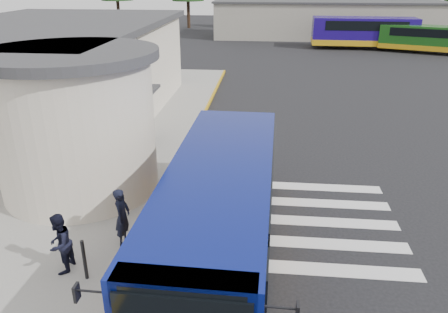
# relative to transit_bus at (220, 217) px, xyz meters

# --- Properties ---
(ground) EXTENTS (140.00, 140.00, 0.00)m
(ground) POSITION_rel_transit_bus_xyz_m (1.76, 3.06, -1.33)
(ground) COLOR black
(ground) RESTS_ON ground
(sidewalk) EXTENTS (10.00, 34.00, 0.15)m
(sidewalk) POSITION_rel_transit_bus_xyz_m (-7.24, 7.06, -1.26)
(sidewalk) COLOR gray
(sidewalk) RESTS_ON ground
(curb_strip) EXTENTS (0.12, 34.00, 0.16)m
(curb_strip) POSITION_rel_transit_bus_xyz_m (-2.29, 7.06, -1.25)
(curb_strip) COLOR #C79412
(curb_strip) RESTS_ON ground
(station_building) EXTENTS (12.70, 18.70, 4.80)m
(station_building) POSITION_rel_transit_bus_xyz_m (-9.08, 9.96, 1.24)
(station_building) COLOR beige
(station_building) RESTS_ON ground
(crosswalk) EXTENTS (8.00, 5.35, 0.01)m
(crosswalk) POSITION_rel_transit_bus_xyz_m (1.26, 2.26, -1.33)
(crosswalk) COLOR silver
(crosswalk) RESTS_ON ground
(depot_building) EXTENTS (26.40, 8.40, 4.20)m
(depot_building) POSITION_rel_transit_bus_xyz_m (7.76, 45.06, 0.77)
(depot_building) COLOR gray
(depot_building) RESTS_ON ground
(transit_bus) EXTENTS (3.60, 9.93, 2.78)m
(transit_bus) POSITION_rel_transit_bus_xyz_m (0.00, 0.00, 0.00)
(transit_bus) COLOR navy
(transit_bus) RESTS_ON ground
(pedestrian_a) EXTENTS (0.42, 0.62, 1.66)m
(pedestrian_a) POSITION_rel_transit_bus_xyz_m (-2.74, 0.35, -0.35)
(pedestrian_a) COLOR black
(pedestrian_a) RESTS_ON sidewalk
(pedestrian_b) EXTENTS (0.61, 0.78, 1.60)m
(pedestrian_b) POSITION_rel_transit_bus_xyz_m (-3.90, -1.03, -0.38)
(pedestrian_b) COLOR black
(pedestrian_b) RESTS_ON sidewalk
(bollard) EXTENTS (0.09, 0.09, 1.10)m
(bollard) POSITION_rel_transit_bus_xyz_m (-3.19, -1.28, -0.63)
(bollard) COLOR black
(bollard) RESTS_ON sidewalk
(far_bus_a) EXTENTS (10.28, 3.15, 2.63)m
(far_bus_a) POSITION_rel_transit_bus_xyz_m (10.53, 36.90, 0.38)
(far_bus_a) COLOR #190863
(far_bus_a) RESTS_ON ground
(far_bus_b) EXTENTS (8.76, 5.20, 2.18)m
(far_bus_b) POSITION_rel_transit_bus_xyz_m (16.07, 34.88, 0.09)
(far_bus_b) COLOR #174E14
(far_bus_b) RESTS_ON ground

